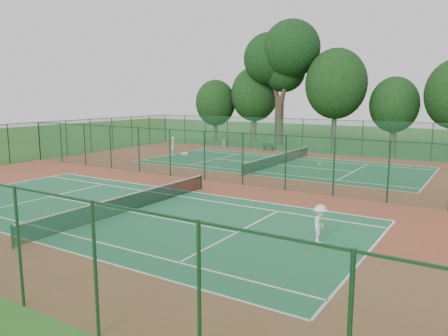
{
  "coord_description": "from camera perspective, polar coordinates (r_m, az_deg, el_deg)",
  "views": [
    {
      "loc": [
        15.64,
        -24.81,
        5.95
      ],
      "look_at": [
        1.9,
        -2.91,
        1.6
      ],
      "focal_mm": 35.0,
      "sensor_mm": 36.0,
      "label": 1
    }
  ],
  "objects": [
    {
      "name": "stray_ball_b",
      "position": [
        28.37,
        4.28,
        -2.49
      ],
      "size": [
        0.06,
        0.06,
        0.06
      ],
      "primitive_type": "sphere",
      "color": "#B1C12C",
      "rests_on": "red_pad"
    },
    {
      "name": "court_far",
      "position": [
        37.73,
        7.19,
        0.43
      ],
      "size": [
        23.77,
        10.97,
        0.01
      ],
      "primitive_type": "cube",
      "color": "#1B5731",
      "rests_on": "red_pad"
    },
    {
      "name": "fence_north",
      "position": [
        45.77,
        12.02,
        4.09
      ],
      "size": [
        40.0,
        0.09,
        3.5
      ],
      "color": "#1B5134",
      "rests_on": "ground"
    },
    {
      "name": "big_tree",
      "position": [
        53.4,
        7.57,
        14.12
      ],
      "size": [
        9.44,
        6.91,
        14.51
      ],
      "color": "#32251B",
      "rests_on": "ground"
    },
    {
      "name": "stray_ball_a",
      "position": [
        29.29,
        -1.46,
        -2.08
      ],
      "size": [
        0.07,
        0.07,
        0.07
      ],
      "primitive_type": "sphere",
      "color": "#D1F238",
      "rests_on": "red_pad"
    },
    {
      "name": "bench",
      "position": [
        47.15,
        5.77,
        2.77
      ],
      "size": [
        1.33,
        0.51,
        0.8
      ],
      "rotation": [
        0.0,
        0.0,
        -0.11
      ],
      "color": "black",
      "rests_on": "red_pad"
    },
    {
      "name": "evergreen_row",
      "position": [
        51.69,
        14.87,
        2.62
      ],
      "size": [
        39.0,
        5.0,
        12.0
      ],
      "primitive_type": null,
      "color": "black",
      "rests_on": "ground"
    },
    {
      "name": "fence_west",
      "position": [
        43.63,
        -22.97,
        3.29
      ],
      "size": [
        0.09,
        36.0,
        3.5
      ],
      "rotation": [
        0.0,
        0.0,
        1.57
      ],
      "color": "#184828",
      "rests_on": "ground"
    },
    {
      "name": "kit_bag",
      "position": [
        43.93,
        -5.19,
        1.91
      ],
      "size": [
        0.73,
        0.5,
        0.26
      ],
      "primitive_type": "cube",
      "rotation": [
        0.0,
        0.0,
        0.39
      ],
      "color": "silver",
      "rests_on": "red_pad"
    },
    {
      "name": "stray_ball_c",
      "position": [
        28.68,
        2.94,
        -2.35
      ],
      "size": [
        0.07,
        0.07,
        0.07
      ],
      "primitive_type": "sphere",
      "color": "gold",
      "rests_on": "red_pad"
    },
    {
      "name": "court_near",
      "position": [
        23.02,
        -12.21,
        -5.61
      ],
      "size": [
        23.77,
        10.97,
        0.01
      ],
      "primitive_type": "cube",
      "color": "#1E5F3C",
      "rests_on": "red_pad"
    },
    {
      "name": "player_far",
      "position": [
        43.39,
        -6.69,
        2.85
      ],
      "size": [
        0.59,
        0.76,
        1.83
      ],
      "primitive_type": "imported",
      "rotation": [
        0.0,
        0.0,
        -1.31
      ],
      "color": "white",
      "rests_on": "court_far"
    },
    {
      "name": "player_near",
      "position": [
        17.98,
        12.41,
        -7.22
      ],
      "size": [
        0.79,
        1.14,
        1.62
      ],
      "primitive_type": "imported",
      "rotation": [
        0.0,
        0.0,
        1.76
      ],
      "color": "silver",
      "rests_on": "court_near"
    },
    {
      "name": "ground",
      "position": [
        29.93,
        -0.12,
        -1.92
      ],
      "size": [
        120.0,
        120.0,
        0.0
      ],
      "primitive_type": "plane",
      "color": "#25591B",
      "rests_on": "ground"
    },
    {
      "name": "red_pad",
      "position": [
        29.93,
        -0.12,
        -1.91
      ],
      "size": [
        40.0,
        36.0,
        0.01
      ],
      "primitive_type": "cube",
      "color": "brown",
      "rests_on": "ground"
    },
    {
      "name": "tennis_net_far",
      "position": [
        37.65,
        7.21,
        1.22
      ],
      "size": [
        0.1,
        12.9,
        0.97
      ],
      "color": "#153A1B",
      "rests_on": "ground"
    },
    {
      "name": "trash_bin",
      "position": [
        50.1,
        0.05,
        3.29
      ],
      "size": [
        0.66,
        0.66,
        0.95
      ],
      "primitive_type": "cylinder",
      "rotation": [
        0.0,
        0.0,
        -0.29
      ],
      "color": "gray",
      "rests_on": "red_pad"
    },
    {
      "name": "fence_divider",
      "position": [
        29.63,
        -0.12,
        1.42
      ],
      "size": [
        40.0,
        0.09,
        3.5
      ],
      "color": "#17462A",
      "rests_on": "ground"
    },
    {
      "name": "tennis_net_near",
      "position": [
        22.89,
        -12.26,
        -4.33
      ],
      "size": [
        0.1,
        12.9,
        0.97
      ],
      "color": "#143821",
      "rests_on": "ground"
    }
  ]
}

